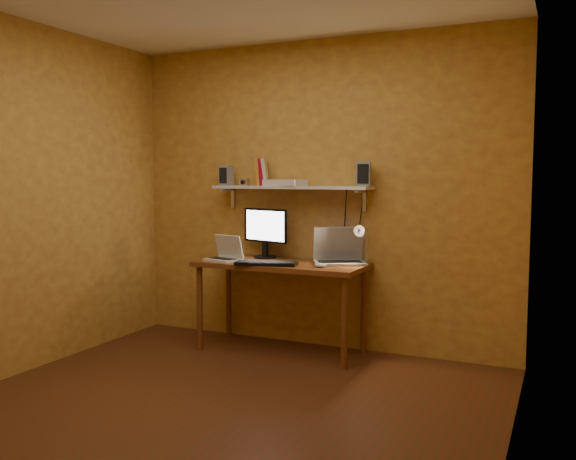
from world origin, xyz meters
The scene contains 14 objects.
room centered at (0.00, 0.00, 1.30)m, with size 3.44×3.24×2.64m.
desk centered at (-0.19, 1.28, 0.66)m, with size 1.40×0.60×0.75m.
wall_shelf centered at (-0.19, 1.47, 1.36)m, with size 1.40×0.25×0.21m.
monitor centered at (-0.43, 1.46, 0.99)m, with size 0.46×0.25×0.43m.
laptop centered at (0.27, 1.41, 0.83)m, with size 0.49×0.44×0.30m.
netbook centered at (-0.65, 1.17, 0.81)m, with size 0.33×0.27×0.21m.
keyboard centered at (-0.22, 1.08, 0.76)m, with size 0.49×0.16×0.03m, color black.
mouse centered at (0.22, 1.13, 0.77)m, with size 0.10×0.06×0.04m, color silver.
desk_lamp centered at (0.47, 1.41, 0.96)m, with size 0.09×0.23×0.38m.
speaker_left centered at (-0.82, 1.48, 1.46)m, with size 0.10×0.10×0.18m, color gray.
speaker_right centered at (0.45, 1.48, 1.47)m, with size 0.11×0.11×0.20m, color gray.
books centered at (-0.48, 1.50, 1.49)m, with size 0.16×0.17×0.23m.
shelf_camera centered at (-0.61, 1.42, 1.40)m, with size 0.10×0.06×0.06m.
router centered at (-0.23, 1.46, 1.40)m, with size 0.32×0.21×0.05m, color silver.
Camera 1 is at (1.94, -3.22, 1.45)m, focal length 38.00 mm.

